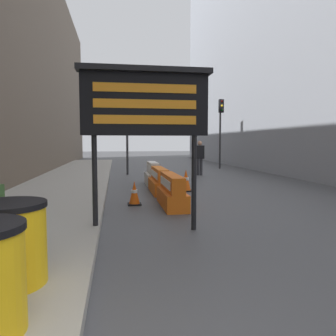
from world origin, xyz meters
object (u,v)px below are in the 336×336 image
object	(u,v)px
barrel_drum_middle	(7,243)
message_board	(145,105)
traffic_cone_near	(186,181)
traffic_cone_far	(162,181)
jersey_barrier_white	(153,175)
pedestrian_worker	(200,155)
jersey_barrier_orange_far	(172,192)
traffic_light_far_side	(221,119)
traffic_cone_mid	(134,193)
jersey_barrier_orange_near	(160,182)
traffic_light_near_curb	(127,119)

from	to	relation	value
barrel_drum_middle	message_board	xyz separation A→B (m)	(1.76, 2.47, 1.82)
traffic_cone_near	traffic_cone_far	size ratio (longest dim) A/B	1.17
message_board	jersey_barrier_white	xyz separation A→B (m)	(0.93, 6.98, -2.03)
barrel_drum_middle	pedestrian_worker	world-z (taller)	pedestrian_worker
barrel_drum_middle	message_board	bearing A→B (deg)	54.58
jersey_barrier_orange_far	traffic_cone_near	distance (m)	2.80
traffic_light_far_side	pedestrian_worker	distance (m)	5.01
traffic_cone_mid	traffic_light_far_side	xyz separation A→B (m)	(6.25, 11.50, 2.90)
traffic_cone_near	traffic_light_far_side	xyz separation A→B (m)	(4.30, 9.24, 2.84)
jersey_barrier_orange_near	jersey_barrier_orange_far	bearing A→B (deg)	-90.00
traffic_cone_far	traffic_light_far_side	size ratio (longest dim) A/B	0.15
jersey_barrier_orange_far	traffic_cone_near	bearing A→B (deg)	69.88
traffic_cone_near	pedestrian_worker	world-z (taller)	pedestrian_worker
traffic_light_near_curb	pedestrian_worker	distance (m)	4.29
jersey_barrier_orange_near	pedestrian_worker	xyz separation A→B (m)	(2.88, 5.56, 0.69)
jersey_barrier_white	traffic_cone_near	world-z (taller)	jersey_barrier_white
barrel_drum_middle	jersey_barrier_orange_far	world-z (taller)	barrel_drum_middle
pedestrian_worker	barrel_drum_middle	bearing A→B (deg)	-101.67
jersey_barrier_orange_near	jersey_barrier_white	xyz separation A→B (m)	(0.00, 2.10, 0.03)
jersey_barrier_orange_far	traffic_cone_far	distance (m)	3.00
jersey_barrier_orange_far	jersey_barrier_orange_near	bearing A→B (deg)	90.00
barrel_drum_middle	traffic_light_near_curb	xyz separation A→B (m)	(1.82, 13.79, 2.35)
traffic_light_far_side	traffic_cone_far	bearing A→B (deg)	-119.94
traffic_cone_near	pedestrian_worker	bearing A→B (deg)	70.51
traffic_cone_near	traffic_cone_mid	size ratio (longest dim) A/B	1.17
message_board	jersey_barrier_white	bearing A→B (deg)	82.44
barrel_drum_middle	traffic_cone_near	world-z (taller)	barrel_drum_middle
jersey_barrier_orange_far	jersey_barrier_orange_near	xyz separation A→B (m)	(-0.00, 2.47, -0.01)
traffic_cone_far	pedestrian_worker	distance (m)	5.77
jersey_barrier_orange_near	traffic_light_far_side	distance (m)	11.14
message_board	jersey_barrier_orange_far	xyz separation A→B (m)	(0.93, 2.40, -2.06)
jersey_barrier_white	traffic_light_near_curb	xyz separation A→B (m)	(-0.86, 4.34, 2.56)
traffic_cone_far	message_board	bearing A→B (deg)	-101.27
traffic_cone_far	pedestrian_worker	world-z (taller)	pedestrian_worker
pedestrian_worker	jersey_barrier_orange_far	bearing A→B (deg)	-98.06
jersey_barrier_white	traffic_light_near_curb	size ratio (longest dim) A/B	0.40
jersey_barrier_orange_near	traffic_cone_mid	world-z (taller)	jersey_barrier_orange_near
traffic_cone_near	traffic_cone_far	xyz separation A→B (m)	(-0.81, 0.37, -0.06)
jersey_barrier_orange_near	traffic_cone_far	distance (m)	0.55
barrel_drum_middle	jersey_barrier_orange_far	size ratio (longest dim) A/B	0.45
traffic_cone_near	traffic_cone_mid	xyz separation A→B (m)	(-1.95, -2.25, -0.06)
jersey_barrier_white	traffic_cone_mid	distance (m)	4.32
message_board	traffic_light_far_side	size ratio (longest dim) A/B	0.70
barrel_drum_middle	traffic_cone_mid	world-z (taller)	barrel_drum_middle
traffic_cone_mid	traffic_cone_far	distance (m)	2.86
message_board	traffic_cone_far	bearing A→B (deg)	78.73
traffic_cone_mid	traffic_light_near_curb	bearing A→B (deg)	89.15
jersey_barrier_orange_far	traffic_light_far_side	world-z (taller)	traffic_light_far_side
jersey_barrier_white	traffic_light_far_side	bearing A→B (deg)	54.19
pedestrian_worker	traffic_cone_mid	bearing A→B (deg)	-105.13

